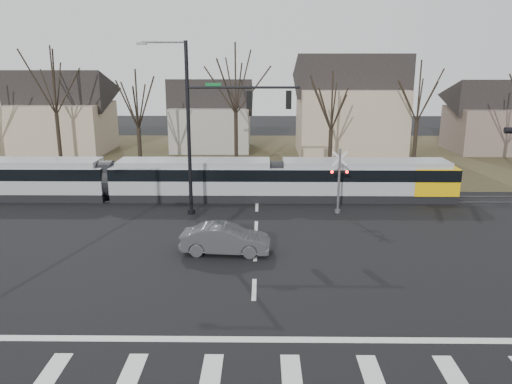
{
  "coord_description": "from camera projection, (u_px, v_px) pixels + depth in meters",
  "views": [
    {
      "loc": [
        0.28,
        -16.72,
        9.02
      ],
      "look_at": [
        0.0,
        9.0,
        2.3
      ],
      "focal_mm": 35.0,
      "sensor_mm": 36.0,
      "label": 1
    }
  ],
  "objects": [
    {
      "name": "ground",
      "position": [
        253.0,
        313.0,
        18.46
      ],
      "size": [
        140.0,
        140.0,
        0.0
      ],
      "primitive_type": "plane",
      "color": "black"
    },
    {
      "name": "grass_verge",
      "position": [
        259.0,
        156.0,
        49.41
      ],
      "size": [
        140.0,
        28.0,
        0.01
      ],
      "primitive_type": "cube",
      "color": "#38331E",
      "rests_on": "ground"
    },
    {
      "name": "crosswalk",
      "position": [
        251.0,
        380.0,
        14.58
      ],
      "size": [
        27.0,
        2.6,
        0.01
      ],
      "color": "silver",
      "rests_on": "ground"
    },
    {
      "name": "stop_line",
      "position": [
        252.0,
        339.0,
        16.71
      ],
      "size": [
        28.0,
        0.35,
        0.01
      ],
      "primitive_type": "cube",
      "color": "silver",
      "rests_on": "ground"
    },
    {
      "name": "lane_dashes",
      "position": [
        257.0,
        199.0,
        33.93
      ],
      "size": [
        0.18,
        30.0,
        0.01
      ],
      "color": "silver",
      "rests_on": "ground"
    },
    {
      "name": "rail_pair",
      "position": [
        257.0,
        199.0,
        33.73
      ],
      "size": [
        90.0,
        1.52,
        0.06
      ],
      "color": "#59595E",
      "rests_on": "ground"
    },
    {
      "name": "tram",
      "position": [
        192.0,
        178.0,
        33.61
      ],
      "size": [
        35.27,
        2.62,
        2.67
      ],
      "color": "gray",
      "rests_on": "ground"
    },
    {
      "name": "sedan",
      "position": [
        225.0,
        239.0,
        24.13
      ],
      "size": [
        2.11,
        4.52,
        1.42
      ],
      "primitive_type": "imported",
      "rotation": [
        0.0,
        0.0,
        1.5
      ],
      "color": "#3E4044",
      "rests_on": "ground"
    },
    {
      "name": "signal_pole_far",
      "position": [
        216.0,
        121.0,
        29.13
      ],
      "size": [
        9.28,
        0.44,
        10.2
      ],
      "color": "black",
      "rests_on": "ground"
    },
    {
      "name": "rail_crossing_signal",
      "position": [
        339.0,
        183.0,
        30.3
      ],
      "size": [
        1.08,
        0.36,
        4.0
      ],
      "color": "#59595B",
      "rests_on": "ground"
    },
    {
      "name": "tree_row",
      "position": [
        282.0,
        111.0,
        42.32
      ],
      "size": [
        59.2,
        7.2,
        10.0
      ],
      "color": "black",
      "rests_on": "ground"
    },
    {
      "name": "house_a",
      "position": [
        61.0,
        108.0,
        50.43
      ],
      "size": [
        9.72,
        8.64,
        8.6
      ],
      "color": "tan",
      "rests_on": "ground"
    },
    {
      "name": "house_b",
      "position": [
        211.0,
        112.0,
        52.33
      ],
      "size": [
        8.64,
        7.56,
        7.65
      ],
      "color": "gray",
      "rests_on": "ground"
    },
    {
      "name": "house_c",
      "position": [
        350.0,
        102.0,
        48.96
      ],
      "size": [
        10.8,
        8.64,
        10.1
      ],
      "color": "tan",
      "rests_on": "ground"
    },
    {
      "name": "house_d",
      "position": [
        493.0,
        113.0,
        51.06
      ],
      "size": [
        8.64,
        7.56,
        7.65
      ],
      "color": "#68564D",
      "rests_on": "ground"
    }
  ]
}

